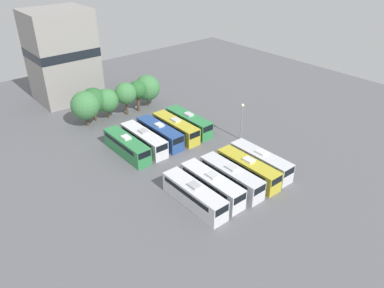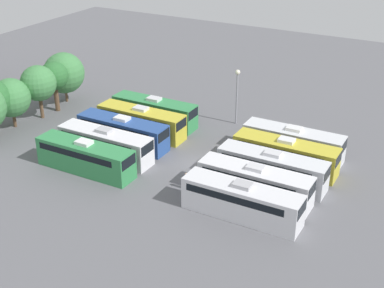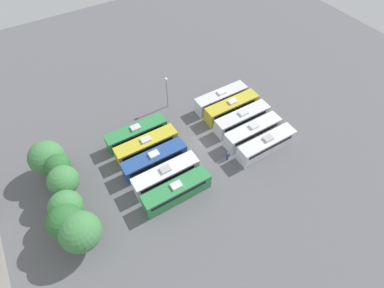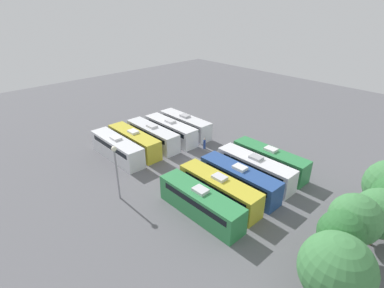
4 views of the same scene
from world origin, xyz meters
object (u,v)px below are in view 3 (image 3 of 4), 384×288
(tree_0, at_px, (80,232))
(tree_2, at_px, (66,207))
(tree_4, at_px, (58,166))
(tree_5, at_px, (47,158))
(bus_6, at_px, (166,175))
(bus_1, at_px, (252,132))
(bus_7, at_px, (155,160))
(bus_3, at_px, (231,108))
(bus_5, at_px, (177,191))
(light_pole, at_px, (167,87))
(bus_4, at_px, (221,98))
(tree_3, at_px, (63,181))
(bus_0, at_px, (266,144))
(bus_8, at_px, (147,146))
(bus_9, at_px, (137,134))
(bus_2, at_px, (242,119))
(tree_1, at_px, (66,222))
(worker_person, at_px, (228,156))

(tree_0, xyz_separation_m, tree_2, (4.81, 0.58, -0.51))
(tree_4, xyz_separation_m, tree_5, (3.05, 1.11, -0.62))
(bus_6, bearing_deg, tree_0, 104.16)
(tree_0, height_order, tree_5, tree_0)
(bus_1, relative_size, bus_7, 1.00)
(bus_1, bearing_deg, bus_6, 90.14)
(bus_3, height_order, tree_4, tree_4)
(bus_5, xyz_separation_m, light_pole, (18.32, -8.39, 3.06))
(bus_6, bearing_deg, bus_4, -60.07)
(bus_6, xyz_separation_m, tree_3, (4.94, 13.58, 2.88))
(tree_2, bearing_deg, bus_0, -98.31)
(bus_8, distance_m, bus_9, 3.33)
(bus_0, distance_m, bus_7, 18.78)
(bus_7, relative_size, tree_2, 1.78)
(light_pole, distance_m, tree_4, 23.11)
(bus_5, height_order, bus_7, same)
(bus_2, relative_size, tree_3, 1.59)
(bus_9, relative_size, tree_0, 1.55)
(bus_3, distance_m, bus_8, 17.56)
(tree_1, bearing_deg, bus_4, -70.88)
(bus_4, relative_size, tree_0, 1.55)
(bus_1, xyz_separation_m, light_pole, (14.95, 8.67, 3.06))
(bus_9, height_order, tree_3, tree_3)
(bus_0, height_order, bus_3, same)
(bus_2, xyz_separation_m, tree_2, (-2.20, 31.99, 2.04))
(bus_3, distance_m, bus_6, 18.87)
(bus_3, bearing_deg, tree_1, 104.00)
(worker_person, xyz_separation_m, tree_3, (6.48, 24.31, 3.74))
(bus_4, xyz_separation_m, bus_5, (-13.30, 17.30, 0.00))
(bus_6, relative_size, light_pole, 1.57)
(tree_0, relative_size, tree_4, 1.06)
(tree_4, bearing_deg, bus_2, -97.72)
(bus_7, bearing_deg, bus_0, -111.38)
(worker_person, bearing_deg, bus_2, -53.15)
(bus_1, xyz_separation_m, tree_1, (-1.32, 32.21, 2.59))
(bus_4, bearing_deg, worker_person, 150.20)
(bus_1, height_order, tree_3, tree_3)
(bus_3, distance_m, worker_person, 10.89)
(bus_6, bearing_deg, bus_5, -179.67)
(bus_9, relative_size, worker_person, 6.23)
(bus_0, bearing_deg, bus_3, -1.58)
(bus_6, xyz_separation_m, tree_5, (10.73, 14.62, 2.35))
(bus_2, distance_m, bus_5, 18.70)
(bus_5, bearing_deg, tree_2, 72.46)
(bus_5, xyz_separation_m, worker_person, (1.78, -10.71, -0.87))
(tree_3, xyz_separation_m, tree_4, (2.74, -0.07, 0.09))
(bus_2, bearing_deg, bus_3, -2.33)
(bus_0, distance_m, light_pole, 20.62)
(bus_9, bearing_deg, tree_1, 127.66)
(tree_5, bearing_deg, tree_1, 177.59)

